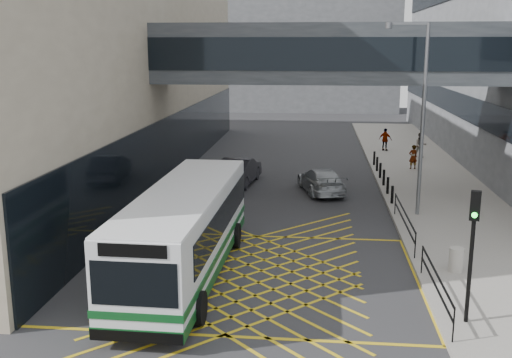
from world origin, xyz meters
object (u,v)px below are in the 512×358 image
(bus, at_px, (186,229))
(traffic_light, at_px, (473,238))
(street_lamp, at_px, (419,108))
(pedestrian_a, at_px, (413,157))
(car_silver, at_px, (321,180))
(litter_bin, at_px, (456,260))
(pedestrian_c, at_px, (385,140))
(pedestrian_b, at_px, (421,145))
(car_dark, at_px, (239,171))
(car_white, at_px, (164,272))

(bus, height_order, traffic_light, traffic_light)
(street_lamp, height_order, pedestrian_a, street_lamp)
(car_silver, bearing_deg, bus, 55.32)
(car_silver, xyz_separation_m, litter_bin, (4.65, -11.80, -0.13))
(traffic_light, distance_m, pedestrian_c, 29.07)
(car_silver, height_order, litter_bin, car_silver)
(car_silver, height_order, street_lamp, street_lamp)
(traffic_light, relative_size, pedestrian_b, 2.26)
(bus, relative_size, litter_bin, 12.99)
(car_dark, distance_m, car_silver, 5.00)
(bus, xyz_separation_m, pedestrian_c, (9.58, 25.78, -0.67))
(street_lamp, height_order, pedestrian_c, street_lamp)
(traffic_light, xyz_separation_m, pedestrian_c, (0.79, 29.01, -1.71))
(car_white, relative_size, street_lamp, 0.47)
(pedestrian_a, xyz_separation_m, pedestrian_b, (1.14, 4.14, 0.09))
(car_white, bearing_deg, pedestrian_c, -129.27)
(car_dark, height_order, street_lamp, street_lamp)
(pedestrian_a, relative_size, pedestrian_b, 0.89)
(car_silver, distance_m, pedestrian_a, 8.63)
(litter_bin, bearing_deg, pedestrian_a, 86.15)
(car_white, height_order, street_lamp, street_lamp)
(car_dark, height_order, pedestrian_c, pedestrian_c)
(pedestrian_a, bearing_deg, car_white, 43.33)
(car_silver, relative_size, traffic_light, 1.18)
(car_silver, bearing_deg, car_white, 55.74)
(traffic_light, height_order, pedestrian_a, traffic_light)
(traffic_light, distance_m, litter_bin, 4.65)
(car_white, distance_m, pedestrian_c, 29.05)
(street_lamp, xyz_separation_m, pedestrian_c, (0.55, 17.58, -4.15))
(car_dark, xyz_separation_m, pedestrian_b, (11.77, 8.91, 0.23))
(pedestrian_b, bearing_deg, street_lamp, -102.92)
(car_silver, bearing_deg, street_lamp, 119.63)
(pedestrian_b, bearing_deg, bus, -119.53)
(car_white, xyz_separation_m, pedestrian_c, (10.02, 27.26, 0.35))
(car_dark, xyz_separation_m, pedestrian_c, (9.60, 11.57, 0.20))
(bus, bearing_deg, pedestrian_b, 64.19)
(car_silver, bearing_deg, car_dark, -32.16)
(street_lamp, xyz_separation_m, pedestrian_b, (2.72, 14.93, -4.12))
(car_white, bearing_deg, car_silver, -129.19)
(pedestrian_c, bearing_deg, car_silver, 94.89)
(pedestrian_c, bearing_deg, bus, 94.77)
(bus, xyz_separation_m, car_dark, (-0.02, 14.21, -0.88))
(bus, bearing_deg, pedestrian_c, 70.75)
(car_silver, distance_m, litter_bin, 12.68)
(car_dark, height_order, car_silver, car_dark)
(litter_bin, bearing_deg, pedestrian_b, 83.95)
(bus, height_order, pedestrian_b, bus)
(pedestrian_a, xyz_separation_m, pedestrian_c, (-1.03, 6.79, 0.06))
(pedestrian_b, bearing_deg, pedestrian_a, -107.96)
(car_white, height_order, pedestrian_b, pedestrian_b)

